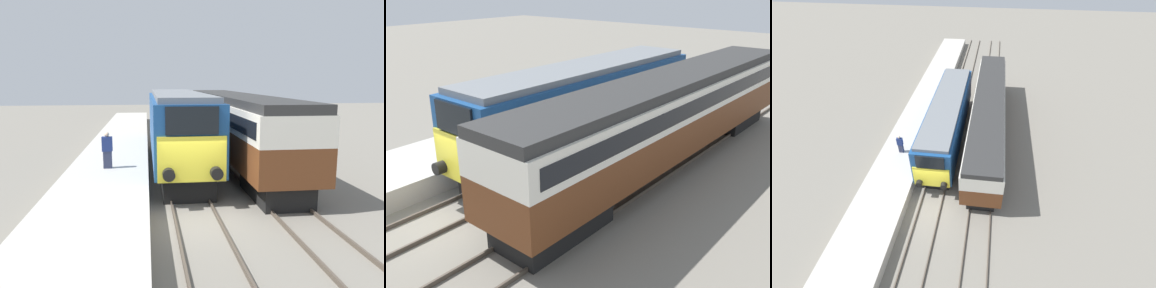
{
  "view_description": "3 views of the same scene",
  "coord_description": "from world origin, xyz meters",
  "views": [
    {
      "loc": [
        -1.58,
        -11.72,
        4.61
      ],
      "look_at": [
        0.0,
        1.23,
        2.38
      ],
      "focal_mm": 35.0,
      "sensor_mm": 36.0,
      "label": 1
    },
    {
      "loc": [
        11.25,
        -6.08,
        7.32
      ],
      "look_at": [
        1.7,
        5.23,
        1.6
      ],
      "focal_mm": 40.0,
      "sensor_mm": 36.0,
      "label": 2
    },
    {
      "loc": [
        3.63,
        -10.24,
        14.59
      ],
      "look_at": [
        1.7,
        5.23,
        1.6
      ],
      "focal_mm": 24.0,
      "sensor_mm": 36.0,
      "label": 3
    }
  ],
  "objects": [
    {
      "name": "ground_plane",
      "position": [
        0.0,
        0.0,
        0.0
      ],
      "size": [
        120.0,
        120.0,
        0.0
      ],
      "primitive_type": "plane",
      "color": "slate"
    },
    {
      "name": "platform_left",
      "position": [
        -3.3,
        8.0,
        0.4
      ],
      "size": [
        3.5,
        50.0,
        0.81
      ],
      "color": "#B7B2A8",
      "rests_on": "ground_plane"
    },
    {
      "name": "rails_near_track",
      "position": [
        0.0,
        5.0,
        0.07
      ],
      "size": [
        1.51,
        60.0,
        0.14
      ],
      "color": "#4C4238",
      "rests_on": "ground_plane"
    },
    {
      "name": "rails_far_track",
      "position": [
        3.4,
        5.0,
        0.07
      ],
      "size": [
        1.5,
        60.0,
        0.14
      ],
      "color": "#4C4238",
      "rests_on": "ground_plane"
    },
    {
      "name": "locomotive",
      "position": [
        0.0,
        7.65,
        2.21
      ],
      "size": [
        2.7,
        13.34,
        4.0
      ],
      "color": "black",
      "rests_on": "ground_plane"
    },
    {
      "name": "passenger_carriage",
      "position": [
        3.4,
        9.0,
        2.33
      ],
      "size": [
        2.75,
        18.27,
        3.82
      ],
      "color": "black",
      "rests_on": "ground_plane"
    },
    {
      "name": "person_on_platform",
      "position": [
        -3.3,
        4.58,
        1.6
      ],
      "size": [
        0.44,
        0.26,
        1.59
      ],
      "color": "#2D334C",
      "rests_on": "platform_left"
    }
  ]
}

